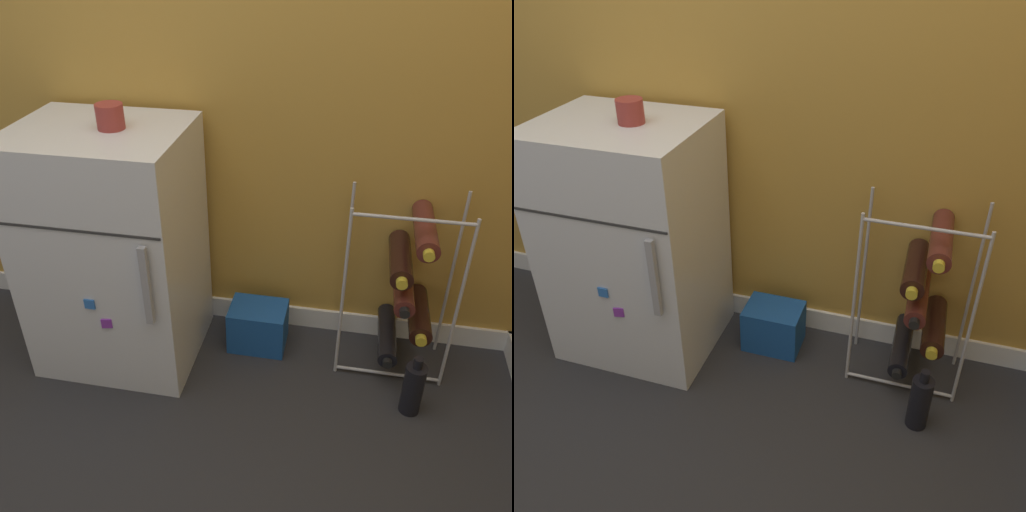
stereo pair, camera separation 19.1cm
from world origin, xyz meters
TOP-DOWN VIEW (x-y plane):
  - ground_plane at (0.00, 0.00)m, footprint 14.00×14.00m
  - wall_back at (0.00, 0.65)m, footprint 7.08×0.07m
  - mini_fridge at (-0.45, 0.36)m, footprint 0.57×0.50m
  - wine_rack at (0.59, 0.46)m, footprint 0.39×0.33m
  - soda_box at (0.05, 0.47)m, footprint 0.22×0.17m
  - fridge_top_cup at (-0.40, 0.36)m, footprint 0.09×0.09m
  - loose_bottle_floor at (0.64, 0.22)m, footprint 0.07×0.07m

SIDE VIEW (x-z plane):
  - ground_plane at x=0.00m, z-range 0.00..0.00m
  - soda_box at x=0.05m, z-range 0.00..0.18m
  - loose_bottle_floor at x=0.64m, z-range -0.02..0.22m
  - wine_rack at x=0.59m, z-range 0.01..0.71m
  - mini_fridge at x=-0.45m, z-range 0.00..0.90m
  - fridge_top_cup at x=-0.40m, z-range 0.90..0.98m
  - wall_back at x=0.00m, z-range -0.01..2.49m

